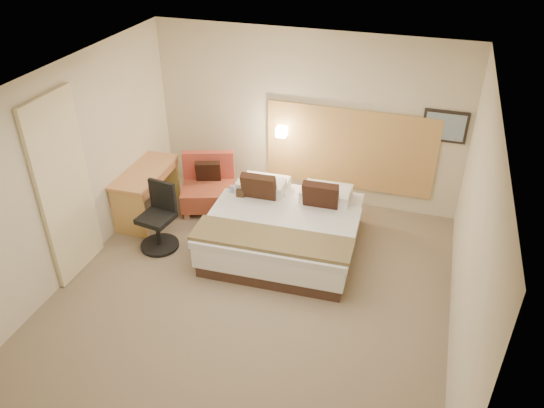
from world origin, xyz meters
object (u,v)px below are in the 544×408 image
(side_table, at_px, (236,212))
(desk_chair, at_px, (159,222))
(bed, at_px, (284,228))
(desk, at_px, (147,180))
(lounge_chair, at_px, (209,188))

(side_table, xyz_separation_m, desk_chair, (-0.85, -0.75, 0.12))
(desk_chair, bearing_deg, bed, 16.26)
(bed, bearing_deg, desk, 175.39)
(side_table, height_order, desk_chair, desk_chair)
(lounge_chair, relative_size, desk, 0.78)
(bed, height_order, side_table, bed)
(bed, bearing_deg, side_table, 162.70)
(bed, xyz_separation_m, desk_chair, (-1.68, -0.49, 0.07))
(bed, distance_m, side_table, 0.87)
(bed, distance_m, desk, 2.24)
(lounge_chair, relative_size, side_table, 1.99)
(desk, relative_size, desk_chair, 1.33)
(side_table, distance_m, desk, 1.43)
(bed, xyz_separation_m, lounge_chair, (-1.45, 0.69, 0.02))
(desk, bearing_deg, bed, -4.61)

